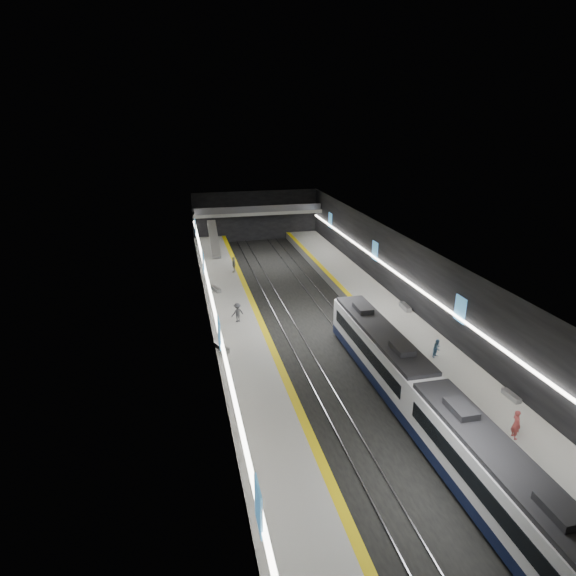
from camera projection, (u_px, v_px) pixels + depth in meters
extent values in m
plane|color=black|center=(317.00, 330.00, 46.47)|extent=(70.00, 70.00, 0.00)
cube|color=beige|center=(318.00, 250.00, 43.69)|extent=(20.00, 70.00, 0.04)
cube|color=black|center=(210.00, 300.00, 42.96)|extent=(0.04, 70.00, 8.00)
cube|color=black|center=(415.00, 283.00, 47.21)|extent=(0.04, 70.00, 8.00)
cube|color=black|center=(256.00, 216.00, 77.04)|extent=(20.00, 0.04, 8.00)
cube|color=slate|center=(239.00, 333.00, 44.71)|extent=(5.00, 70.00, 1.00)
cube|color=#999995|center=(239.00, 328.00, 44.53)|extent=(5.00, 70.00, 0.02)
cube|color=yellow|center=(262.00, 325.00, 44.99)|extent=(0.60, 70.00, 0.02)
cube|color=slate|center=(389.00, 318.00, 47.90)|extent=(5.00, 70.00, 1.00)
cube|color=#999995|center=(389.00, 313.00, 47.72)|extent=(5.00, 70.00, 0.02)
cube|color=yellow|center=(369.00, 315.00, 47.25)|extent=(0.60, 70.00, 0.02)
cube|color=gray|center=(284.00, 332.00, 45.77)|extent=(0.08, 70.00, 0.12)
cube|color=gray|center=(299.00, 331.00, 46.07)|extent=(0.08, 70.00, 0.12)
cube|color=gray|center=(334.00, 327.00, 46.83)|extent=(0.08, 70.00, 0.12)
cube|color=gray|center=(348.00, 326.00, 47.14)|extent=(0.08, 70.00, 0.12)
cube|color=#0E1635|center=(493.00, 505.00, 24.87)|extent=(2.65, 15.00, 0.80)
cube|color=white|center=(498.00, 480.00, 24.30)|extent=(2.65, 15.00, 2.50)
cube|color=black|center=(502.00, 457.00, 23.81)|extent=(2.44, 14.25, 0.30)
cube|color=black|center=(498.00, 479.00, 24.28)|extent=(2.69, 13.20, 1.00)
cube|color=#0E1635|center=(378.00, 365.00, 38.57)|extent=(2.65, 15.00, 0.80)
cube|color=white|center=(379.00, 347.00, 38.00)|extent=(2.65, 15.00, 2.50)
cube|color=black|center=(381.00, 330.00, 37.51)|extent=(2.44, 14.25, 0.30)
cube|color=black|center=(379.00, 346.00, 37.98)|extent=(2.69, 13.20, 1.00)
cube|color=black|center=(426.00, 399.00, 31.15)|extent=(1.85, 0.05, 1.20)
cube|color=#428EC8|center=(259.00, 506.00, 19.97)|extent=(0.10, 1.50, 2.20)
cube|color=#428EC8|center=(219.00, 333.00, 35.49)|extent=(0.10, 1.50, 2.20)
cube|color=#428EC8|center=(203.00, 262.00, 51.93)|extent=(0.10, 1.50, 2.20)
cube|color=#428EC8|center=(195.00, 227.00, 67.45)|extent=(0.10, 1.50, 2.20)
cube|color=#428EC8|center=(460.00, 309.00, 39.71)|extent=(0.10, 1.50, 2.20)
cube|color=#428EC8|center=(375.00, 251.00, 56.15)|extent=(0.10, 1.50, 2.20)
cube|color=#428EC8|center=(330.00, 220.00, 71.67)|extent=(0.10, 1.50, 2.20)
cube|color=white|center=(212.00, 302.00, 43.07)|extent=(0.25, 68.60, 0.12)
cube|color=white|center=(413.00, 285.00, 47.24)|extent=(0.25, 68.60, 0.12)
cube|color=gray|center=(258.00, 212.00, 74.87)|extent=(20.00, 3.00, 0.50)
cube|color=#47474C|center=(259.00, 209.00, 73.28)|extent=(19.60, 0.08, 1.00)
cube|color=#99999E|center=(214.00, 239.00, 67.61)|extent=(1.20, 7.50, 3.92)
cube|color=#99999E|center=(222.00, 348.00, 40.35)|extent=(1.19, 1.89, 0.45)
cube|color=#99999E|center=(216.00, 289.00, 53.54)|extent=(1.11, 1.85, 0.44)
cube|color=#99999E|center=(511.00, 396.00, 33.58)|extent=(0.50, 1.62, 0.39)
cube|color=#99999E|center=(405.00, 307.00, 48.62)|extent=(0.64, 1.98, 0.48)
imported|color=#AB4140|center=(516.00, 424.00, 29.29)|extent=(0.54, 0.75, 1.93)
imported|color=#436C93|center=(437.00, 348.00, 39.04)|extent=(0.95, 0.90, 1.56)
imported|color=#BBB9AB|center=(234.00, 265.00, 59.48)|extent=(0.80, 1.24, 1.96)
imported|color=#42434A|center=(237.00, 313.00, 45.50)|extent=(1.39, 1.12, 1.88)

